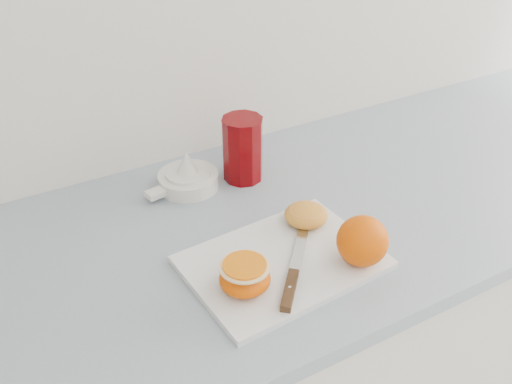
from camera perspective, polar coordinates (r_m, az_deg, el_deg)
counter at (r=1.38m, az=0.37°, el=-17.98°), size 2.49×0.64×0.89m
cutting_board at (r=0.97m, az=2.68°, el=-7.01°), size 0.33×0.25×0.01m
whole_orange at (r=0.95m, az=10.59°, el=-4.84°), size 0.09×0.09×0.09m
half_orange at (r=0.89m, az=-1.14°, el=-8.47°), size 0.08×0.08×0.05m
squeezed_shell at (r=1.04m, az=5.04°, el=-2.27°), size 0.08×0.08×0.03m
paring_knife at (r=0.91m, az=3.57°, el=-9.01°), size 0.15×0.16×0.01m
citrus_juicer at (r=1.16m, az=-6.87°, el=1.43°), size 0.16×0.12×0.08m
red_tumbler at (r=1.16m, az=-1.33°, el=4.11°), size 0.08×0.08×0.14m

